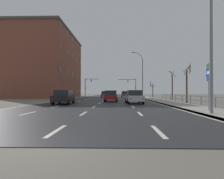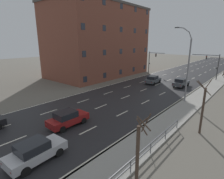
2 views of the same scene
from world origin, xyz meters
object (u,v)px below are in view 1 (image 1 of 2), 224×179
Objects in this scene: traffic_signal_right at (132,84)px; car_distant at (111,96)px; street_lamp_foreground at (208,25)px; car_near_right at (134,97)px; highway_sign at (209,81)px; car_far_right at (64,97)px; car_mid_centre at (125,94)px; traffic_signal_left at (88,85)px; car_far_left at (105,94)px; street_lamp_midground at (142,76)px; brick_building at (46,66)px.

traffic_signal_right is 34.72m from car_distant.
car_near_right is at bearing 106.68° from street_lamp_foreground.
highway_sign reaches higher than car_distant.
traffic_signal_right is 41.87m from car_far_right.
highway_sign is at bearing -80.78° from car_mid_centre.
car_distant is at bearing 117.07° from highway_sign.
traffic_signal_right is 39.15m from car_near_right.
traffic_signal_right reaches higher than car_mid_centre.
traffic_signal_left reaches higher than car_far_left.
traffic_signal_left is at bearing 108.39° from highway_sign.
street_lamp_midground is 2.44× the size of car_far_right.
car_far_right is 32.39m from brick_building.
car_near_right is at bearing 115.02° from highway_sign.
street_lamp_midground reaches higher than car_mid_centre.
car_far_right is (-11.29, -21.42, -4.16)m from street_lamp_midground.
street_lamp_foreground is at bearing -90.01° from street_lamp_midground.
car_near_right is 35.07m from brick_building.
street_lamp_foreground is 50.92m from traffic_signal_left.
traffic_signal_right is 1.37× the size of car_distant.
car_far_left is 1.01× the size of car_far_right.
traffic_signal_right is 0.23× the size of brick_building.
car_far_left is (-8.59, 38.48, -4.47)m from street_lamp_foreground.
street_lamp_foreground is 15.63m from car_far_right.
highway_sign is 0.81× the size of car_distant.
street_lamp_midground is at bearing -65.18° from car_mid_centre.
traffic_signal_left reaches higher than car_distant.
street_lamp_foreground is 12.61m from car_near_right.
street_lamp_midground is 2.43× the size of car_far_left.
car_far_left and car_far_right have the same top height.
car_mid_centre is at bearing 87.09° from car_near_right.
car_near_right is at bearing -81.62° from car_far_left.
car_near_right is (11.21, -37.47, -2.87)m from traffic_signal_left.
street_lamp_midground reaches higher than traffic_signal_left.
brick_building reaches higher than car_distant.
car_far_left is 17.03m from brick_building.
traffic_signal_right is at bearing 6.04° from traffic_signal_left.
traffic_signal_left is (-14.60, 17.49, -1.30)m from street_lamp_midground.
traffic_signal_right is (-0.65, 50.23, -1.53)m from street_lamp_foreground.
traffic_signal_left reaches higher than car_mid_centre.
car_distant is (-6.26, -15.17, -4.16)m from street_lamp_midground.
car_near_right is at bearing -99.62° from street_lamp_midground.
street_lamp_midground is at bearing 77.44° from car_near_right.
brick_building is (-15.32, 0.26, 7.44)m from car_far_left.
street_lamp_foreground reaches higher than car_mid_centre.
brick_building reaches higher than traffic_signal_left.
car_distant is at bearing 117.88° from car_near_right.
car_far_left is at bearing -59.73° from traffic_signal_left.
street_lamp_foreground is at bearing -42.72° from car_far_right.
traffic_signal_left is at bearing 47.08° from brick_building.
traffic_signal_right is 14.02m from traffic_signal_left.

